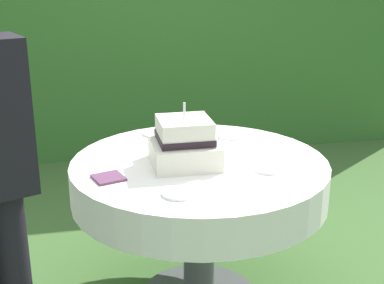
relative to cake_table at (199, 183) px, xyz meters
The scene contains 8 objects.
foliage_hedge 2.52m from the cake_table, 90.00° to the left, with size 5.01×0.58×2.29m, color #336628.
cake_table is the anchor object (origin of this frame).
wedding_cake 0.22m from the cake_table, 164.15° to the right, with size 0.30×0.30×0.29m.
serving_plate_near 0.49m from the cake_table, 107.00° to the left, with size 0.14×0.14×0.01m, color white.
serving_plate_far 0.42m from the cake_table, 53.00° to the left, with size 0.13×0.13×0.01m, color white.
serving_plate_left 0.41m from the cake_table, 114.72° to the right, with size 0.14×0.14×0.01m, color white.
serving_plate_right 0.35m from the cake_table, 34.55° to the right, with size 0.12×0.12×0.01m, color white.
napkin_stack 0.46m from the cake_table, 162.66° to the right, with size 0.12×0.12×0.01m, color #603856.
Camera 1 is at (-0.52, -2.31, 1.63)m, focal length 50.65 mm.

